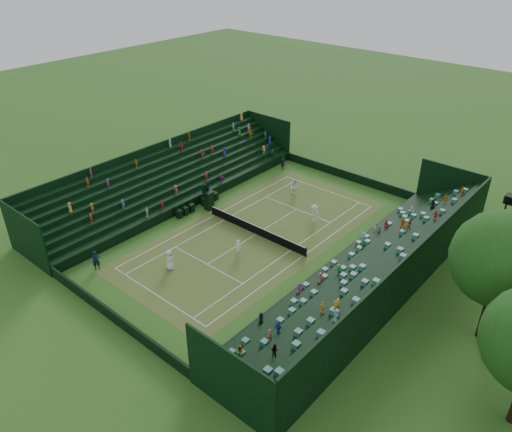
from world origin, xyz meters
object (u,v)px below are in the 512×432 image
object	(u,v)px
tennis_net	(256,230)
player_far_east	(314,213)
player_near_west	(170,260)
player_near_east	(238,248)
player_far_west	(294,187)
umpire_chair	(209,198)

from	to	relation	value
tennis_net	player_far_east	size ratio (longest dim) A/B	6.30
player_near_west	player_far_east	size ratio (longest dim) A/B	1.00
player_near_west	player_near_east	size ratio (longest dim) A/B	1.13
tennis_net	player_far_west	distance (m)	8.98
player_near_east	player_far_east	size ratio (longest dim) A/B	0.88
tennis_net	player_near_west	xyz separation A→B (m)	(-1.89, -8.89, 0.40)
player_far_west	tennis_net	bearing A→B (deg)	-72.35
player_near_east	player_far_west	distance (m)	12.79
umpire_chair	player_near_east	xyz separation A→B (m)	(7.97, -4.21, -0.48)
tennis_net	player_near_west	world-z (taller)	player_near_west
umpire_chair	player_near_west	distance (m)	10.67
player_far_west	player_near_east	bearing A→B (deg)	-71.25
player_far_west	player_far_east	xyz separation A→B (m)	(4.83, -3.19, -0.04)
tennis_net	player_near_west	distance (m)	9.09
player_far_east	umpire_chair	bearing A→B (deg)	-155.14
player_far_west	player_far_east	world-z (taller)	player_far_west
tennis_net	player_far_east	distance (m)	6.18
tennis_net	player_near_east	distance (m)	3.83
player_far_west	player_far_east	bearing A→B (deg)	-29.34
umpire_chair	player_far_west	bearing A→B (deg)	59.86
player_near_west	player_far_west	distance (m)	17.60
umpire_chair	player_near_west	world-z (taller)	umpire_chair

